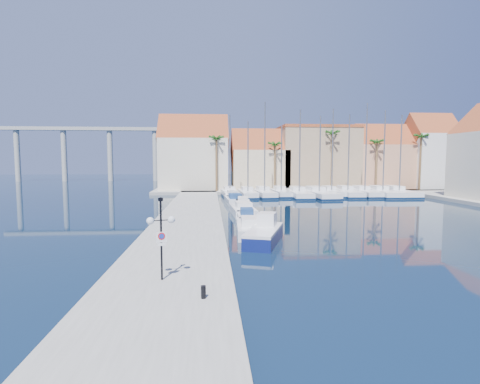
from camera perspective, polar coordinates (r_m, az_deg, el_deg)
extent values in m
plane|color=black|center=(23.44, 13.18, -9.60)|extent=(260.00, 260.00, 0.00)
cube|color=gray|center=(35.60, -7.70, -4.11)|extent=(6.00, 77.00, 0.50)
cube|color=gray|center=(71.86, 9.21, 0.46)|extent=(54.00, 16.00, 0.50)
cylinder|color=black|center=(16.99, -11.91, -7.01)|extent=(0.09, 0.09, 3.69)
cylinder|color=black|center=(16.80, -12.74, -4.28)|extent=(0.45, 0.18, 0.05)
cylinder|color=black|center=(16.88, -11.19, -4.21)|extent=(0.45, 0.18, 0.05)
sphere|color=white|center=(16.77, -13.52, -4.31)|extent=(0.33, 0.33, 0.33)
sphere|color=white|center=(16.92, -10.42, -4.18)|extent=(0.33, 0.33, 0.33)
cube|color=black|center=(16.72, -12.02, -1.12)|extent=(0.23, 0.17, 0.15)
cube|color=white|center=(16.92, -11.88, -6.75)|extent=(0.45, 0.16, 0.46)
cylinder|color=red|center=(16.89, -11.87, -6.61)|extent=(0.30, 0.11, 0.31)
cylinder|color=#1933A5|center=(16.88, -11.87, -6.61)|extent=(0.22, 0.08, 0.22)
cube|color=white|center=(16.99, -11.86, -7.81)|extent=(0.36, 0.14, 0.13)
cylinder|color=black|center=(14.99, -5.60, -14.93)|extent=(0.20, 0.20, 0.49)
cube|color=#0E1855|center=(26.43, 3.69, -6.86)|extent=(3.60, 5.98, 0.85)
cube|color=white|center=(26.33, 3.69, -5.76)|extent=(3.60, 5.98, 0.19)
cube|color=white|center=(27.34, 4.13, -4.25)|extent=(1.65, 1.83, 1.04)
cube|color=white|center=(29.73, 1.61, -5.57)|extent=(2.46, 6.68, 0.80)
cube|color=white|center=(28.96, 1.68, -4.45)|extent=(1.60, 2.38, 0.60)
cube|color=white|center=(34.85, 0.98, -4.01)|extent=(1.75, 5.07, 0.80)
cube|color=navy|center=(34.25, 1.04, -2.98)|extent=(1.18, 1.79, 0.60)
cube|color=white|center=(40.03, 0.40, -2.83)|extent=(2.55, 7.10, 0.80)
cube|color=white|center=(39.25, 0.53, -1.96)|extent=(1.68, 2.52, 0.60)
cube|color=white|center=(45.24, 0.44, -1.93)|extent=(2.06, 5.34, 0.80)
cube|color=white|center=(44.64, 0.45, -1.12)|extent=(1.31, 1.91, 0.60)
cube|color=white|center=(49.57, -0.85, -1.32)|extent=(2.51, 6.85, 0.80)
cube|color=navy|center=(48.83, -0.76, -0.59)|extent=(1.63, 2.44, 0.60)
cube|color=white|center=(54.41, -1.22, -0.76)|extent=(2.19, 6.13, 0.80)
cube|color=white|center=(53.74, -1.16, -0.08)|extent=(1.44, 2.17, 0.60)
cube|color=white|center=(59.20, -1.33, -0.29)|extent=(2.23, 6.03, 0.80)
cube|color=white|center=(58.55, -1.33, 0.34)|extent=(1.44, 2.15, 0.60)
cube|color=white|center=(58.50, -1.59, -0.26)|extent=(2.64, 8.33, 1.00)
cube|color=#0D2243|center=(58.53, -1.59, -0.57)|extent=(2.70, 8.39, 0.28)
cube|color=white|center=(59.25, -1.68, 0.58)|extent=(1.64, 2.55, 0.60)
cylinder|color=slate|center=(57.86, -1.56, 5.95)|extent=(0.20, 0.20, 11.63)
cube|color=white|center=(58.06, 1.16, -0.30)|extent=(2.53, 8.72, 1.00)
cube|color=#0D2243|center=(58.09, 1.16, -0.61)|extent=(2.60, 8.79, 0.28)
cube|color=white|center=(58.85, 1.05, 0.55)|extent=(1.66, 2.65, 0.60)
cylinder|color=slate|center=(57.39, 1.23, 5.44)|extent=(0.20, 0.20, 10.60)
cube|color=white|center=(58.66, 3.67, -0.25)|extent=(3.00, 9.28, 1.00)
cube|color=#0D2243|center=(58.69, 3.66, -0.56)|extent=(3.07, 9.34, 0.28)
cube|color=white|center=(59.48, 3.49, 0.59)|extent=(1.85, 2.85, 0.60)
cylinder|color=slate|center=(58.00, 3.80, 6.89)|extent=(0.20, 0.20, 13.57)
cube|color=white|center=(59.56, 6.19, -0.19)|extent=(2.52, 8.18, 1.00)
cube|color=#0D2243|center=(59.59, 6.19, -0.50)|extent=(2.58, 8.24, 0.28)
cube|color=white|center=(60.28, 6.02, 0.63)|extent=(1.59, 2.50, 0.60)
cylinder|color=slate|center=(58.93, 6.34, 5.13)|extent=(0.20, 0.20, 10.06)
cube|color=white|center=(58.77, 8.91, -0.29)|extent=(3.17, 10.72, 1.00)
cube|color=#0D2243|center=(58.80, 8.91, -0.60)|extent=(3.23, 10.79, 0.28)
cube|color=white|center=(59.74, 8.72, 0.56)|extent=(2.06, 3.26, 0.60)
cylinder|color=slate|center=(58.02, 9.10, 6.26)|extent=(0.20, 0.20, 12.39)
cube|color=white|center=(59.36, 11.78, -0.29)|extent=(3.84, 12.13, 1.00)
cube|color=#0D2243|center=(59.39, 11.77, -0.59)|extent=(3.90, 12.20, 0.28)
cube|color=white|center=(60.42, 11.41, 0.57)|extent=(2.39, 3.72, 0.60)
cylinder|color=slate|center=(58.56, 12.08, 5.73)|extent=(0.20, 0.20, 11.43)
cube|color=white|center=(61.13, 13.63, -0.17)|extent=(2.73, 8.30, 1.00)
cube|color=#0D2243|center=(61.16, 13.63, -0.47)|extent=(2.80, 8.36, 0.28)
cube|color=white|center=(61.82, 13.36, 0.63)|extent=(1.67, 2.55, 0.60)
cylinder|color=slate|center=(60.54, 13.92, 6.26)|extent=(0.20, 0.20, 12.69)
cube|color=white|center=(62.11, 15.96, -0.14)|extent=(3.12, 10.29, 1.00)
cube|color=#0D2243|center=(62.14, 15.95, -0.44)|extent=(3.18, 10.35, 0.28)
cube|color=white|center=(63.02, 15.69, 0.66)|extent=(1.99, 3.13, 0.60)
cylinder|color=slate|center=(61.41, 16.25, 5.80)|extent=(0.20, 0.20, 11.87)
cube|color=white|center=(63.01, 18.31, -0.13)|extent=(2.63, 9.87, 1.00)
cube|color=#0D2243|center=(63.04, 18.30, -0.42)|extent=(2.69, 9.93, 0.28)
cube|color=white|center=(63.85, 17.98, 0.66)|extent=(1.81, 2.97, 0.60)
cylinder|color=slate|center=(62.36, 18.67, 6.52)|extent=(0.20, 0.20, 13.61)
cube|color=white|center=(63.88, 20.74, -0.14)|extent=(3.51, 11.21, 1.00)
cube|color=#0D2243|center=(63.91, 20.73, -0.42)|extent=(3.57, 11.27, 0.28)
cube|color=white|center=(64.84, 20.40, 0.65)|extent=(2.20, 3.43, 0.60)
cylinder|color=slate|center=(63.16, 21.12, 5.89)|extent=(0.20, 0.20, 12.43)
cube|color=white|center=(64.93, 22.88, -0.13)|extent=(3.02, 10.86, 1.00)
cube|color=#0D2243|center=(64.96, 22.87, -0.41)|extent=(3.08, 10.92, 0.28)
cube|color=white|center=(65.84, 22.49, 0.65)|extent=(2.03, 3.28, 0.60)
cylinder|color=slate|center=(64.23, 23.29, 5.51)|extent=(0.20, 0.20, 11.78)
cube|color=beige|center=(68.67, -7.02, 4.24)|extent=(12.00, 9.00, 9.00)
cube|color=brown|center=(68.76, -7.06, 8.00)|extent=(12.30, 9.00, 9.00)
cube|color=#CDB891|center=(69.21, 2.99, 3.45)|extent=(10.00, 8.00, 7.00)
cube|color=brown|center=(69.20, 3.00, 6.35)|extent=(10.30, 8.00, 8.00)
cube|color=#9E8461|center=(72.41, 11.59, 5.01)|extent=(14.00, 10.00, 11.00)
cube|color=brown|center=(72.65, 11.67, 9.55)|extent=(14.20, 10.20, 0.50)
cube|color=tan|center=(75.70, 20.56, 3.65)|extent=(10.00, 8.00, 8.00)
cube|color=brown|center=(75.73, 20.65, 6.68)|extent=(10.30, 8.00, 8.00)
cube|color=white|center=(79.05, 26.83, 4.20)|extent=(8.00, 8.00, 10.00)
cube|color=brown|center=(79.18, 26.97, 7.82)|extent=(8.30, 8.00, 8.00)
cylinder|color=brown|center=(63.61, -3.60, 4.21)|extent=(0.36, 0.36, 9.00)
sphere|color=#1F5117|center=(63.70, -3.62, 8.13)|extent=(2.60, 2.60, 2.60)
cylinder|color=brown|center=(64.55, 5.33, 3.77)|extent=(0.36, 0.36, 8.00)
sphere|color=#1F5117|center=(64.59, 5.36, 7.19)|extent=(2.60, 2.60, 2.60)
cylinder|color=brown|center=(66.97, 13.83, 4.55)|extent=(0.36, 0.36, 10.00)
sphere|color=#1F5117|center=(67.12, 13.91, 8.69)|extent=(2.60, 2.60, 2.60)
cylinder|color=brown|center=(69.90, 20.07, 3.79)|extent=(0.36, 0.36, 8.50)
sphere|color=#1F5117|center=(69.95, 20.17, 7.14)|extent=(2.60, 2.60, 2.60)
cylinder|color=brown|center=(73.57, 25.77, 4.03)|extent=(0.36, 0.36, 9.50)
sphere|color=#1F5117|center=(73.67, 25.91, 7.61)|extent=(2.60, 2.60, 2.60)
cube|color=#9E9E99|center=(108.45, -21.35, 8.96)|extent=(48.00, 2.20, 0.90)
cylinder|color=#9E9E99|center=(115.49, -30.82, 4.86)|extent=(1.40, 1.40, 14.00)
cylinder|color=#9E9E99|center=(110.71, -25.22, 5.11)|extent=(1.40, 1.40, 14.00)
cylinder|color=#9E9E99|center=(107.07, -19.18, 5.33)|extent=(1.40, 1.40, 14.00)
cylinder|color=#9E9E99|center=(104.69, -12.78, 5.50)|extent=(1.40, 1.40, 14.00)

